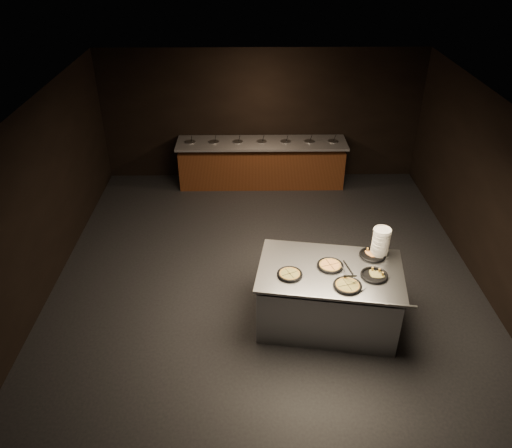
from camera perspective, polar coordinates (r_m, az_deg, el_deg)
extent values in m
cube|color=black|center=(8.38, 1.19, -6.55)|extent=(7.00, 8.00, 0.01)
cube|color=black|center=(6.96, 1.46, 12.59)|extent=(7.00, 8.00, 0.01)
cube|color=black|center=(11.22, 0.61, 12.31)|extent=(7.00, 0.01, 2.90)
cube|color=black|center=(4.54, 3.14, -23.75)|extent=(7.00, 0.01, 2.90)
cube|color=black|center=(8.22, -23.91, 1.78)|extent=(0.01, 8.00, 2.90)
cube|color=black|center=(8.45, 25.83, 2.08)|extent=(0.01, 8.00, 2.90)
cube|color=#602C16|center=(11.21, 0.64, 6.64)|extent=(3.60, 0.75, 0.85)
cube|color=slate|center=(10.99, 0.65, 9.23)|extent=(3.70, 0.83, 0.05)
cube|color=#3C1B0D|center=(11.38, 0.62, 4.88)|extent=(3.60, 0.69, 0.08)
cylinder|color=silver|center=(11.06, -7.51, 9.13)|extent=(0.22, 0.22, 0.08)
cylinder|color=#40712D|center=(11.05, -7.52, 9.25)|extent=(0.19, 0.19, 0.02)
cylinder|color=black|center=(10.99, -7.40, 9.63)|extent=(0.04, 0.10, 0.19)
cylinder|color=silver|center=(11.01, -4.80, 9.19)|extent=(0.22, 0.22, 0.08)
cylinder|color=#40712D|center=(11.00, -4.81, 9.31)|extent=(0.19, 0.19, 0.02)
cylinder|color=black|center=(10.95, -4.68, 9.69)|extent=(0.04, 0.10, 0.19)
cylinder|color=silver|center=(10.98, -2.08, 9.23)|extent=(0.22, 0.22, 0.08)
cylinder|color=#40712D|center=(10.97, -2.08, 9.35)|extent=(0.19, 0.19, 0.02)
cylinder|color=black|center=(10.92, -1.93, 9.73)|extent=(0.04, 0.10, 0.19)
cylinder|color=silver|center=(10.98, 0.65, 9.25)|extent=(0.22, 0.22, 0.08)
cylinder|color=#40712D|center=(10.98, 0.65, 9.37)|extent=(0.19, 0.19, 0.02)
cylinder|color=black|center=(10.93, 0.82, 9.75)|extent=(0.04, 0.10, 0.19)
cylinder|color=silver|center=(11.01, 3.38, 9.25)|extent=(0.22, 0.22, 0.08)
cylinder|color=#40712D|center=(11.00, 3.38, 9.37)|extent=(0.19, 0.19, 0.02)
cylinder|color=black|center=(10.95, 3.56, 9.74)|extent=(0.04, 0.10, 0.19)
cylinder|color=silver|center=(11.06, 6.08, 9.23)|extent=(0.22, 0.22, 0.08)
cylinder|color=#40712D|center=(11.05, 6.09, 9.35)|extent=(0.19, 0.19, 0.02)
cylinder|color=black|center=(11.00, 6.28, 9.72)|extent=(0.04, 0.10, 0.19)
cylinder|color=silver|center=(11.13, 8.76, 9.19)|extent=(0.22, 0.22, 0.08)
cylinder|color=#40712D|center=(11.12, 8.77, 9.31)|extent=(0.19, 0.19, 0.02)
cylinder|color=black|center=(11.08, 8.98, 9.67)|extent=(0.04, 0.10, 0.19)
cube|color=silver|center=(7.42, 8.19, -8.46)|extent=(2.10, 1.48, 0.87)
cube|color=silver|center=(7.10, 8.50, -5.29)|extent=(2.19, 1.57, 0.04)
cylinder|color=silver|center=(6.62, 9.28, -8.59)|extent=(2.00, 0.36, 0.04)
cylinder|color=white|center=(7.42, 14.08, -1.99)|extent=(0.25, 0.25, 0.42)
cylinder|color=black|center=(6.92, 3.87, -5.82)|extent=(0.33, 0.33, 0.01)
torus|color=black|center=(6.91, 3.87, -5.71)|extent=(0.35, 0.35, 0.04)
torus|color=olive|center=(6.91, 3.87, -5.70)|extent=(0.29, 0.29, 0.03)
cylinder|color=tan|center=(6.91, 3.87, -5.71)|extent=(0.25, 0.25, 0.02)
cube|color=black|center=(6.91, 3.87, -5.65)|extent=(0.11, 0.23, 0.00)
cube|color=black|center=(6.91, 3.87, -5.65)|extent=(0.23, 0.11, 0.00)
cylinder|color=black|center=(7.15, 8.47, -4.78)|extent=(0.35, 0.35, 0.01)
torus|color=black|center=(7.14, 8.48, -4.68)|extent=(0.38, 0.38, 0.04)
torus|color=olive|center=(7.13, 8.48, -4.66)|extent=(0.31, 0.31, 0.03)
cylinder|color=#EDA556|center=(7.14, 8.48, -4.68)|extent=(0.27, 0.27, 0.02)
cube|color=black|center=(7.13, 8.49, -4.62)|extent=(0.09, 0.26, 0.00)
cube|color=black|center=(7.13, 8.49, -4.62)|extent=(0.26, 0.09, 0.00)
cylinder|color=black|center=(7.47, 13.16, -3.53)|extent=(0.36, 0.36, 0.01)
torus|color=black|center=(7.46, 13.17, -3.43)|extent=(0.38, 0.38, 0.04)
cylinder|color=black|center=(6.82, 10.41, -7.01)|extent=(0.36, 0.36, 0.01)
torus|color=black|center=(6.81, 10.42, -6.90)|extent=(0.39, 0.39, 0.04)
torus|color=olive|center=(6.81, 10.42, -6.89)|extent=(0.33, 0.33, 0.03)
cylinder|color=tan|center=(6.81, 10.42, -6.90)|extent=(0.28, 0.28, 0.02)
cube|color=black|center=(6.81, 10.43, -6.84)|extent=(0.27, 0.09, 0.00)
cube|color=black|center=(6.81, 10.43, -6.84)|extent=(0.09, 0.27, 0.00)
cylinder|color=black|center=(7.08, 13.35, -5.80)|extent=(0.36, 0.36, 0.01)
torus|color=black|center=(7.07, 13.37, -5.69)|extent=(0.38, 0.38, 0.04)
cube|color=silver|center=(7.11, 9.29, -4.90)|extent=(0.15, 0.15, 0.00)
cylinder|color=black|center=(6.99, 10.49, -4.92)|extent=(0.15, 0.18, 0.15)
cylinder|color=silver|center=(7.05, 9.88, -4.98)|extent=(0.08, 0.09, 0.09)
cube|color=silver|center=(6.82, 11.84, -7.03)|extent=(0.15, 0.15, 0.00)
cylinder|color=black|center=(6.84, 10.69, -5.86)|extent=(0.15, 0.18, 0.15)
cylinder|color=silver|center=(6.83, 11.26, -6.52)|extent=(0.08, 0.09, 0.09)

